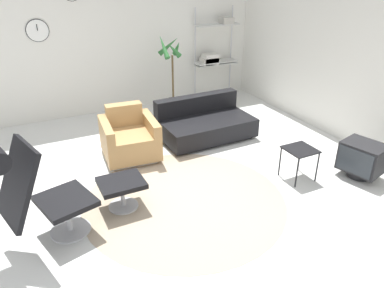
{
  "coord_description": "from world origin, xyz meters",
  "views": [
    {
      "loc": [
        -1.56,
        -3.82,
        2.7
      ],
      "look_at": [
        0.38,
        0.1,
        0.55
      ],
      "focal_mm": 35.0,
      "sensor_mm": 36.0,
      "label": 1
    }
  ],
  "objects_px": {
    "armchair_red": "(129,139)",
    "crt_television": "(362,159)",
    "side_table": "(300,152)",
    "couch_low": "(204,124)",
    "potted_plant": "(172,83)",
    "shelf_unit": "(214,52)",
    "lounge_chair": "(28,184)",
    "ottoman": "(122,187)"
  },
  "relations": [
    {
      "from": "couch_low",
      "to": "potted_plant",
      "type": "xyz_separation_m",
      "value": [
        -0.02,
        1.29,
        0.36
      ]
    },
    {
      "from": "crt_television",
      "to": "potted_plant",
      "type": "relative_size",
      "value": 0.41
    },
    {
      "from": "potted_plant",
      "to": "shelf_unit",
      "type": "relative_size",
      "value": 0.81
    },
    {
      "from": "lounge_chair",
      "to": "shelf_unit",
      "type": "xyz_separation_m",
      "value": [
        3.94,
        3.35,
        0.23
      ]
    },
    {
      "from": "lounge_chair",
      "to": "crt_television",
      "type": "distance_m",
      "value": 4.18
    },
    {
      "from": "couch_low",
      "to": "crt_television",
      "type": "bearing_deg",
      "value": 120.63
    },
    {
      "from": "ottoman",
      "to": "potted_plant",
      "type": "xyz_separation_m",
      "value": [
        1.82,
        2.64,
        0.31
      ]
    },
    {
      "from": "shelf_unit",
      "to": "couch_low",
      "type": "bearing_deg",
      "value": -123.1
    },
    {
      "from": "armchair_red",
      "to": "side_table",
      "type": "height_order",
      "value": "armchair_red"
    },
    {
      "from": "crt_television",
      "to": "shelf_unit",
      "type": "xyz_separation_m",
      "value": [
        -0.18,
        3.84,
        0.71
      ]
    },
    {
      "from": "lounge_chair",
      "to": "potted_plant",
      "type": "xyz_separation_m",
      "value": [
        2.8,
        2.91,
        -0.17
      ]
    },
    {
      "from": "side_table",
      "to": "shelf_unit",
      "type": "distance_m",
      "value": 3.6
    },
    {
      "from": "armchair_red",
      "to": "potted_plant",
      "type": "distance_m",
      "value": 1.97
    },
    {
      "from": "side_table",
      "to": "crt_television",
      "type": "relative_size",
      "value": 0.72
    },
    {
      "from": "lounge_chair",
      "to": "ottoman",
      "type": "relative_size",
      "value": 2.43
    },
    {
      "from": "armchair_red",
      "to": "ottoman",
      "type": "bearing_deg",
      "value": 73.46
    },
    {
      "from": "armchair_red",
      "to": "shelf_unit",
      "type": "bearing_deg",
      "value": -137.83
    },
    {
      "from": "potted_plant",
      "to": "shelf_unit",
      "type": "height_order",
      "value": "shelf_unit"
    },
    {
      "from": "ottoman",
      "to": "couch_low",
      "type": "bearing_deg",
      "value": 36.35
    },
    {
      "from": "ottoman",
      "to": "side_table",
      "type": "bearing_deg",
      "value": -9.95
    },
    {
      "from": "side_table",
      "to": "lounge_chair",
      "type": "bearing_deg",
      "value": 177.57
    },
    {
      "from": "ottoman",
      "to": "shelf_unit",
      "type": "relative_size",
      "value": 0.28
    },
    {
      "from": "shelf_unit",
      "to": "lounge_chair",
      "type": "bearing_deg",
      "value": -139.64
    },
    {
      "from": "ottoman",
      "to": "crt_television",
      "type": "xyz_separation_m",
      "value": [
        3.14,
        -0.76,
        -0.01
      ]
    },
    {
      "from": "side_table",
      "to": "shelf_unit",
      "type": "height_order",
      "value": "shelf_unit"
    },
    {
      "from": "crt_television",
      "to": "shelf_unit",
      "type": "relative_size",
      "value": 0.33
    },
    {
      "from": "potted_plant",
      "to": "couch_low",
      "type": "bearing_deg",
      "value": -89.03
    },
    {
      "from": "shelf_unit",
      "to": "crt_television",
      "type": "bearing_deg",
      "value": -87.35
    },
    {
      "from": "couch_low",
      "to": "side_table",
      "type": "xyz_separation_m",
      "value": [
        0.5,
        -1.77,
        0.16
      ]
    },
    {
      "from": "couch_low",
      "to": "crt_television",
      "type": "height_order",
      "value": "couch_low"
    },
    {
      "from": "ottoman",
      "to": "crt_television",
      "type": "bearing_deg",
      "value": -13.54
    },
    {
      "from": "lounge_chair",
      "to": "armchair_red",
      "type": "bearing_deg",
      "value": 120.04
    },
    {
      "from": "armchair_red",
      "to": "couch_low",
      "type": "xyz_separation_m",
      "value": [
        1.35,
        0.13,
        -0.06
      ]
    },
    {
      "from": "armchair_red",
      "to": "side_table",
      "type": "xyz_separation_m",
      "value": [
        1.85,
        -1.63,
        0.11
      ]
    },
    {
      "from": "shelf_unit",
      "to": "potted_plant",
      "type": "bearing_deg",
      "value": -158.93
    },
    {
      "from": "side_table",
      "to": "crt_television",
      "type": "xyz_separation_m",
      "value": [
        0.8,
        -0.35,
        -0.12
      ]
    },
    {
      "from": "shelf_unit",
      "to": "armchair_red",
      "type": "bearing_deg",
      "value": -143.1
    },
    {
      "from": "armchair_red",
      "to": "crt_television",
      "type": "xyz_separation_m",
      "value": [
        2.65,
        -1.98,
        -0.01
      ]
    },
    {
      "from": "ottoman",
      "to": "couch_low",
      "type": "xyz_separation_m",
      "value": [
        1.84,
        1.35,
        -0.05
      ]
    },
    {
      "from": "couch_low",
      "to": "potted_plant",
      "type": "relative_size",
      "value": 1.01
    },
    {
      "from": "side_table",
      "to": "potted_plant",
      "type": "distance_m",
      "value": 3.1
    },
    {
      "from": "couch_low",
      "to": "potted_plant",
      "type": "distance_m",
      "value": 1.33
    }
  ]
}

